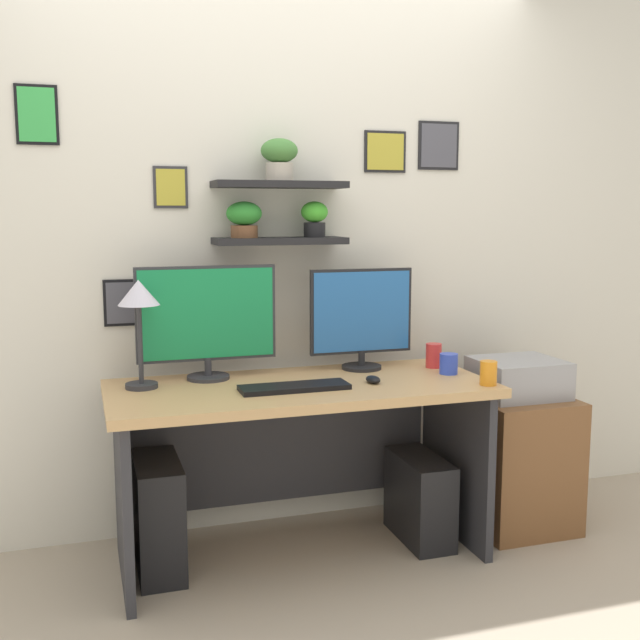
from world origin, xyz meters
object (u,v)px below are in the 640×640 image
at_px(desk_lamp, 139,304).
at_px(water_cup, 434,356).
at_px(desk, 297,430).
at_px(printer, 518,378).
at_px(coffee_mug, 449,364).
at_px(pen_cup, 488,373).
at_px(keyboard, 294,387).
at_px(computer_tower_right, 419,498).
at_px(monitor_right, 361,317).
at_px(monitor_left, 207,319).
at_px(computer_tower_left, 158,516).
at_px(computer_mouse, 373,379).
at_px(drawer_cabinet, 515,460).

xyz_separation_m(desk_lamp, water_cup, (1.31, 0.01, -0.29)).
distance_m(desk, printer, 1.06).
height_order(desk_lamp, coffee_mug, desk_lamp).
distance_m(desk_lamp, coffee_mug, 1.35).
bearing_deg(pen_cup, water_cup, 98.15).
bearing_deg(keyboard, computer_tower_right, 8.64).
bearing_deg(water_cup, coffee_mug, -89.89).
distance_m(monitor_right, computer_tower_right, 0.85).
distance_m(coffee_mug, computer_tower_right, 0.62).
bearing_deg(monitor_right, printer, -14.85).
bearing_deg(printer, monitor_left, 172.41).
height_order(monitor_left, monitor_right, monitor_left).
bearing_deg(monitor_right, water_cup, -13.51).
xyz_separation_m(monitor_left, computer_tower_left, (-0.24, -0.17, -0.78)).
distance_m(monitor_right, computer_mouse, 0.37).
bearing_deg(desk_lamp, printer, -3.20).
relative_size(keyboard, drawer_cabinet, 0.72).
bearing_deg(monitor_left, desk, -25.12).
relative_size(drawer_cabinet, computer_tower_right, 1.54).
xyz_separation_m(monitor_right, computer_mouse, (-0.06, -0.29, -0.22)).
bearing_deg(printer, drawer_cabinet, -90.00).
relative_size(computer_mouse, pen_cup, 0.90).
bearing_deg(computer_tower_left, keyboard, -14.59).
relative_size(keyboard, computer_tower_right, 1.10).
relative_size(monitor_left, keyboard, 1.34).
bearing_deg(computer_mouse, printer, 7.95).
xyz_separation_m(computer_mouse, desk_lamp, (-0.92, 0.20, 0.33)).
bearing_deg(desk, keyboard, -110.14).
distance_m(desk, monitor_right, 0.59).
bearing_deg(keyboard, desk_lamp, 159.67).
distance_m(monitor_left, computer_mouse, 0.75).
relative_size(keyboard, printer, 1.16).
distance_m(keyboard, pen_cup, 0.80).
xyz_separation_m(desk, keyboard, (-0.05, -0.14, 0.22)).
xyz_separation_m(coffee_mug, computer_tower_right, (-0.12, 0.01, -0.60)).
relative_size(monitor_left, water_cup, 5.38).
xyz_separation_m(keyboard, desk_lamp, (-0.58, 0.21, 0.33)).
relative_size(drawer_cabinet, computer_tower_left, 1.33).
xyz_separation_m(desk, coffee_mug, (0.67, -0.06, 0.26)).
relative_size(coffee_mug, drawer_cabinet, 0.15).
relative_size(computer_tower_left, computer_tower_right, 1.16).
height_order(monitor_right, computer_mouse, monitor_right).
xyz_separation_m(pen_cup, water_cup, (-0.06, 0.39, 0.01)).
relative_size(water_cup, drawer_cabinet, 0.18).
xyz_separation_m(desk, water_cup, (0.67, 0.09, 0.27)).
height_order(desk_lamp, computer_tower_right, desk_lamp).
xyz_separation_m(keyboard, printer, (1.10, 0.12, -0.06)).
height_order(printer, computer_tower_right, printer).
xyz_separation_m(keyboard, water_cup, (0.73, 0.23, 0.05)).
relative_size(desk, water_cup, 14.31).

